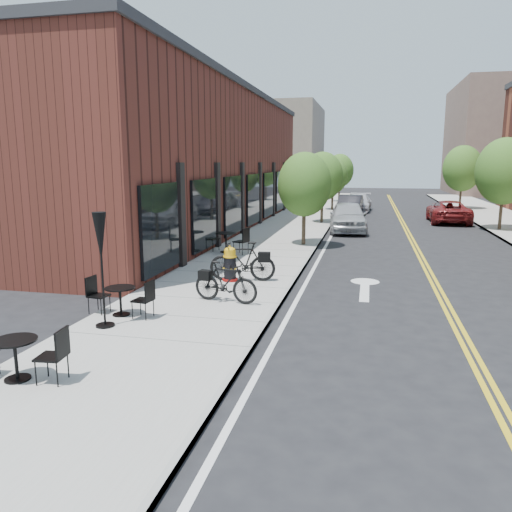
% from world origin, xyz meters
% --- Properties ---
extents(ground, '(120.00, 120.00, 0.00)m').
position_xyz_m(ground, '(0.00, 0.00, 0.00)').
color(ground, black).
rests_on(ground, ground).
extents(sidewalk_near, '(4.00, 70.00, 0.12)m').
position_xyz_m(sidewalk_near, '(-2.00, 10.00, 0.06)').
color(sidewalk_near, '#9E9B93').
rests_on(sidewalk_near, ground).
extents(building_near, '(5.00, 28.00, 7.00)m').
position_xyz_m(building_near, '(-6.50, 14.00, 3.50)').
color(building_near, '#4C2118').
rests_on(building_near, ground).
extents(bg_building_left, '(8.00, 14.00, 10.00)m').
position_xyz_m(bg_building_left, '(-8.00, 48.00, 5.00)').
color(bg_building_left, '#726656').
rests_on(bg_building_left, ground).
extents(bg_building_right, '(10.00, 16.00, 12.00)m').
position_xyz_m(bg_building_right, '(16.00, 50.00, 6.00)').
color(bg_building_right, brown).
rests_on(bg_building_right, ground).
extents(tree_near_a, '(2.20, 2.20, 3.81)m').
position_xyz_m(tree_near_a, '(-0.60, 9.00, 2.60)').
color(tree_near_a, '#382B1E').
rests_on(tree_near_a, sidewalk_near).
extents(tree_near_b, '(2.30, 2.30, 3.98)m').
position_xyz_m(tree_near_b, '(-0.60, 17.00, 2.71)').
color(tree_near_b, '#382B1E').
rests_on(tree_near_b, sidewalk_near).
extents(tree_near_c, '(2.10, 2.10, 3.67)m').
position_xyz_m(tree_near_c, '(-0.60, 25.00, 2.53)').
color(tree_near_c, '#382B1E').
rests_on(tree_near_c, sidewalk_near).
extents(tree_near_d, '(2.40, 2.40, 4.11)m').
position_xyz_m(tree_near_d, '(-0.60, 33.00, 2.79)').
color(tree_near_d, '#382B1E').
rests_on(tree_near_d, sidewalk_near).
extents(tree_far_b, '(2.80, 2.80, 4.62)m').
position_xyz_m(tree_far_b, '(8.60, 16.00, 3.06)').
color(tree_far_b, '#382B1E').
rests_on(tree_far_b, sidewalk_far).
extents(tree_far_c, '(2.80, 2.80, 4.62)m').
position_xyz_m(tree_far_c, '(8.60, 28.00, 3.06)').
color(tree_far_c, '#382B1E').
rests_on(tree_far_c, sidewalk_far).
extents(fire_hydrant, '(0.57, 0.57, 1.03)m').
position_xyz_m(fire_hydrant, '(-1.83, 2.03, 0.61)').
color(fire_hydrant, maroon).
rests_on(fire_hydrant, sidewalk_near).
extents(bicycle_left, '(1.96, 0.76, 1.15)m').
position_xyz_m(bicycle_left, '(-1.48, 2.11, 0.69)').
color(bicycle_left, black).
rests_on(bicycle_left, sidewalk_near).
extents(bicycle_right, '(1.75, 0.77, 1.02)m').
position_xyz_m(bicycle_right, '(-1.32, -0.18, 0.63)').
color(bicycle_right, black).
rests_on(bicycle_right, sidewalk_near).
extents(bistro_set_a, '(1.63, 0.76, 0.87)m').
position_xyz_m(bistro_set_a, '(-3.29, -5.19, 0.56)').
color(bistro_set_a, black).
rests_on(bistro_set_a, sidewalk_near).
extents(bistro_set_b, '(1.57, 0.74, 0.84)m').
position_xyz_m(bistro_set_b, '(-3.33, -1.72, 0.54)').
color(bistro_set_b, black).
rests_on(bistro_set_b, sidewalk_near).
extents(bistro_set_c, '(1.88, 1.04, 0.99)m').
position_xyz_m(bistro_set_c, '(-3.24, 6.47, 0.62)').
color(bistro_set_c, black).
rests_on(bistro_set_c, sidewalk_near).
extents(patio_umbrella, '(0.39, 0.39, 2.40)m').
position_xyz_m(patio_umbrella, '(-3.28, -2.51, 1.84)').
color(patio_umbrella, black).
rests_on(patio_umbrella, sidewalk_near).
extents(parked_car_a, '(2.18, 4.65, 1.54)m').
position_xyz_m(parked_car_a, '(0.98, 14.26, 0.77)').
color(parked_car_a, '#A1A5AA').
rests_on(parked_car_a, ground).
extents(parked_car_b, '(1.71, 4.27, 1.38)m').
position_xyz_m(parked_car_b, '(0.80, 21.79, 0.69)').
color(parked_car_b, black).
rests_on(parked_car_b, ground).
extents(parked_car_c, '(2.05, 4.49, 1.27)m').
position_xyz_m(parked_car_c, '(1.23, 25.47, 0.64)').
color(parked_car_c, silver).
rests_on(parked_car_c, ground).
extents(parked_car_far, '(2.23, 4.74, 1.31)m').
position_xyz_m(parked_car_far, '(6.59, 19.50, 0.66)').
color(parked_car_far, maroon).
rests_on(parked_car_far, ground).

